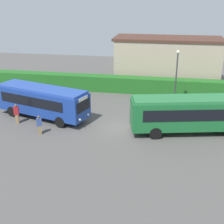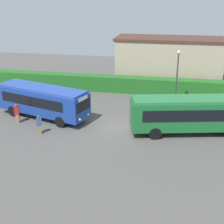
# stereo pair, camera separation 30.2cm
# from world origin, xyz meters

# --- Properties ---
(ground_plane) EXTENTS (64.00, 64.00, 0.00)m
(ground_plane) POSITION_xyz_m (0.00, 0.00, 0.00)
(ground_plane) COLOR #514F4C
(bus_blue) EXTENTS (9.40, 5.00, 2.97)m
(bus_blue) POSITION_xyz_m (-7.46, 1.18, 1.73)
(bus_blue) COLOR navy
(bus_blue) RESTS_ON ground_plane
(bus_green) EXTENTS (10.15, 4.55, 3.12)m
(bus_green) POSITION_xyz_m (5.96, 0.25, 1.80)
(bus_green) COLOR #19602D
(bus_green) RESTS_ON ground_plane
(person_left) EXTENTS (0.50, 0.37, 1.81)m
(person_left) POSITION_xyz_m (-9.24, -0.55, 0.96)
(person_left) COLOR olive
(person_left) RESTS_ON ground_plane
(person_center) EXTENTS (0.48, 0.45, 1.73)m
(person_center) POSITION_xyz_m (-6.40, 5.04, 0.91)
(person_center) COLOR black
(person_center) RESTS_ON ground_plane
(person_right) EXTENTS (0.50, 0.43, 1.65)m
(person_right) POSITION_xyz_m (-6.31, -2.35, 0.86)
(person_right) COLOR olive
(person_right) RESTS_ON ground_plane
(person_far) EXTENTS (0.45, 0.46, 1.85)m
(person_far) POSITION_xyz_m (1.99, 1.11, 0.99)
(person_far) COLOR black
(person_far) RESTS_ON ground_plane
(hedge_row) EXTENTS (44.00, 1.62, 1.82)m
(hedge_row) POSITION_xyz_m (0.00, 10.68, 0.91)
(hedge_row) COLOR #206120
(hedge_row) RESTS_ON ground_plane
(depot_building) EXTENTS (13.21, 5.49, 5.99)m
(depot_building) POSITION_xyz_m (3.67, 14.78, 3.01)
(depot_building) COLOR tan
(depot_building) RESTS_ON ground_plane
(traffic_cone) EXTENTS (0.36, 0.36, 0.60)m
(traffic_cone) POSITION_xyz_m (-10.61, 6.87, 0.30)
(traffic_cone) COLOR orange
(traffic_cone) RESTS_ON ground_plane
(lamppost) EXTENTS (0.36, 0.36, 5.85)m
(lamppost) POSITION_xyz_m (4.73, 6.51, 3.63)
(lamppost) COLOR #38383D
(lamppost) RESTS_ON ground_plane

